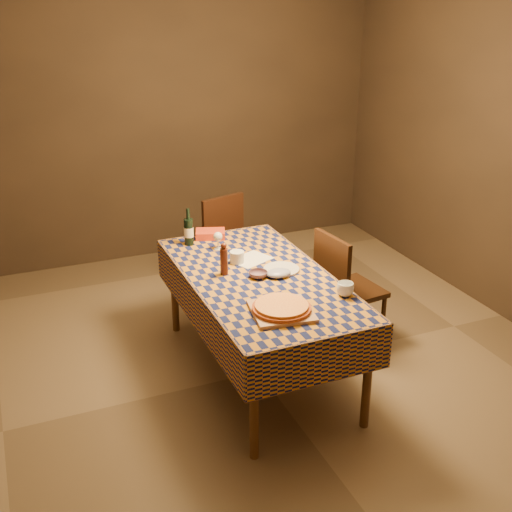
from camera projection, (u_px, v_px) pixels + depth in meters
name	position (u px, v px, depth m)	size (l,w,h in m)	color
room	(259.00, 195.00, 4.15)	(5.00, 5.10, 2.70)	brown
dining_table	(259.00, 286.00, 4.41)	(0.94, 1.84, 0.77)	brown
cutting_board	(282.00, 311.00, 3.88)	(0.36, 0.36, 0.02)	#B27C53
pizza	(282.00, 307.00, 3.87)	(0.45, 0.45, 0.04)	#9C401A
pepper_mill	(224.00, 260.00, 4.37)	(0.06, 0.06, 0.23)	#501F12
bowl	(258.00, 274.00, 4.35)	(0.13, 0.13, 0.04)	#684958
wine_glass	(218.00, 237.00, 4.79)	(0.08, 0.08, 0.14)	silver
wine_bottle	(189.00, 231.00, 4.87)	(0.08, 0.08, 0.29)	black
deli_tub	(237.00, 257.00, 4.57)	(0.10, 0.10, 0.09)	silver
takeout_container	(210.00, 234.00, 5.04)	(0.23, 0.16, 0.06)	red
white_plate	(281.00, 269.00, 4.47)	(0.25, 0.25, 0.01)	silver
tumbler	(345.00, 289.00, 4.09)	(0.11, 0.11, 0.09)	white
flour_patch	(251.00, 259.00, 4.64)	(0.28, 0.21, 0.00)	silver
flour_bag	(279.00, 273.00, 4.36)	(0.17, 0.13, 0.05)	#9098B9
chair_far	(216.00, 237.00, 5.73)	(0.52, 0.52, 0.93)	black
chair_right	(343.00, 284.00, 4.83)	(0.47, 0.47, 0.93)	black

